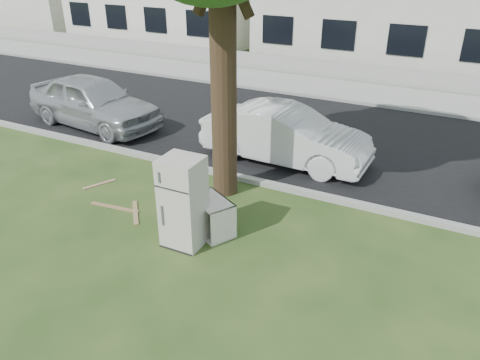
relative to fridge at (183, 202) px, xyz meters
The scene contains 13 objects.
ground 0.92m from the fridge, 74.65° to the left, with size 120.00×120.00×0.00m, color #223F16.
road 6.38m from the fridge, 89.21° to the left, with size 120.00×7.00×0.01m, color black.
kerb_near 2.90m from the fridge, 88.19° to the left, with size 120.00×0.18×0.12m, color gray.
kerb_far 9.91m from the fridge, 89.49° to the left, with size 120.00×0.18×0.12m, color gray.
sidewalk 11.35m from the fridge, 89.56° to the left, with size 120.00×2.80×0.01m, color gray.
low_wall 12.93m from the fridge, 89.61° to the left, with size 120.00×0.15×0.70m, color gray.
fridge is the anchor object (origin of this frame).
cabinet 0.79m from the fridge, 64.31° to the left, with size 0.90×0.56×0.70m, color beige.
plank_a 2.24m from the fridge, 169.09° to the left, with size 1.14×0.09×0.02m, color #906A46.
plank_b 1.78m from the fridge, 164.49° to the left, with size 0.97×0.10×0.02m, color #93774D.
plank_c 3.36m from the fridge, 160.77° to the left, with size 0.78×0.09×0.02m, color #A2775A.
car_center 4.29m from the fridge, 86.79° to the left, with size 1.49×4.26×1.40m, color silver.
car_left 7.18m from the fridge, 145.29° to the left, with size 1.80×4.47×1.52m, color #9EA0A5.
Camera 1 is at (4.13, -6.35, 4.99)m, focal length 35.00 mm.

